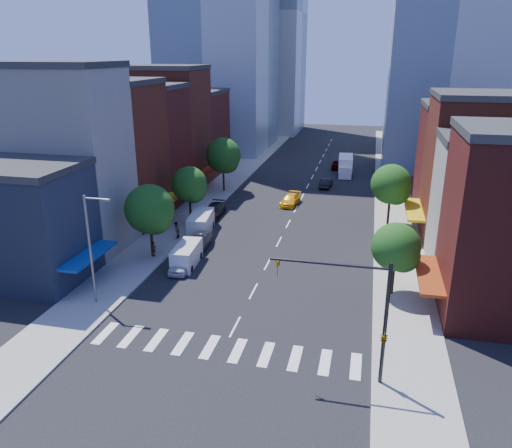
{
  "coord_description": "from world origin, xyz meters",
  "views": [
    {
      "loc": [
        8.86,
        -31.44,
        19.5
      ],
      "look_at": [
        -0.5,
        9.13,
        5.0
      ],
      "focal_mm": 35.0,
      "sensor_mm": 36.0,
      "label": 1
    }
  ],
  "objects": [
    {
      "name": "bldg_left_2",
      "position": [
        -21.0,
        20.5,
        8.0
      ],
      "size": [
        12.0,
        9.0,
        16.0
      ],
      "primitive_type": "cube",
      "color": "#5F2216",
      "rests_on": "ground"
    },
    {
      "name": "ground",
      "position": [
        0.0,
        0.0,
        0.0
      ],
      "size": [
        220.0,
        220.0,
        0.0
      ],
      "primitive_type": "plane",
      "color": "black",
      "rests_on": "ground"
    },
    {
      "name": "bldg_left_1",
      "position": [
        -21.0,
        12.0,
        9.0
      ],
      "size": [
        12.0,
        8.0,
        18.0
      ],
      "primitive_type": "cube",
      "color": "silver",
      "rests_on": "ground"
    },
    {
      "name": "tree_right_far",
      "position": [
        11.65,
        25.92,
        4.86
      ],
      "size": [
        4.6,
        4.6,
        7.2
      ],
      "color": "black",
      "rests_on": "sidewalk_right"
    },
    {
      "name": "parked_car_front",
      "position": [
        -7.5,
        8.72,
        0.72
      ],
      "size": [
        1.93,
        4.33,
        1.45
      ],
      "primitive_type": "imported",
      "rotation": [
        0.0,
        0.0,
        0.05
      ],
      "color": "silver",
      "rests_on": "ground"
    },
    {
      "name": "bldg_left_5",
      "position": [
        -21.0,
        47.0,
        6.5
      ],
      "size": [
        12.0,
        10.0,
        13.0
      ],
      "primitive_type": "cube",
      "color": "#541815",
      "rests_on": "ground"
    },
    {
      "name": "tree_left_mid",
      "position": [
        -11.35,
        21.92,
        4.53
      ],
      "size": [
        4.2,
        4.2,
        6.65
      ],
      "color": "black",
      "rests_on": "sidewalk_left"
    },
    {
      "name": "bldg_right_1",
      "position": [
        21.0,
        15.0,
        6.0
      ],
      "size": [
        12.0,
        8.0,
        12.0
      ],
      "primitive_type": "cube",
      "color": "silver",
      "rests_on": "ground"
    },
    {
      "name": "bldg_right_2",
      "position": [
        21.0,
        24.0,
        7.5
      ],
      "size": [
        12.0,
        10.0,
        15.0
      ],
      "primitive_type": "cube",
      "color": "#5F2216",
      "rests_on": "ground"
    },
    {
      "name": "taxi",
      "position": [
        -1.0,
        31.74,
        0.7
      ],
      "size": [
        2.5,
        5.02,
        1.4
      ],
      "primitive_type": "imported",
      "rotation": [
        0.0,
        0.0,
        -0.11
      ],
      "color": "#F6B10C",
      "rests_on": "ground"
    },
    {
      "name": "parked_car_third",
      "position": [
        -9.5,
        20.88,
        0.71
      ],
      "size": [
        2.87,
        5.35,
        1.43
      ],
      "primitive_type": "imported",
      "rotation": [
        0.0,
        0.0,
        0.1
      ],
      "color": "#999999",
      "rests_on": "ground"
    },
    {
      "name": "bldg_right_3",
      "position": [
        21.0,
        34.0,
        6.5
      ],
      "size": [
        12.0,
        10.0,
        13.0
      ],
      "primitive_type": "cube",
      "color": "#541815",
      "rests_on": "ground"
    },
    {
      "name": "tree_left_far",
      "position": [
        -11.35,
        35.92,
        5.2
      ],
      "size": [
        5.0,
        5.0,
        7.75
      ],
      "color": "black",
      "rests_on": "sidewalk_left"
    },
    {
      "name": "crosswalk",
      "position": [
        0.0,
        -3.0,
        0.01
      ],
      "size": [
        19.0,
        3.0,
        0.01
      ],
      "primitive_type": "cube",
      "color": "silver",
      "rests_on": "ground"
    },
    {
      "name": "traffic_signal",
      "position": [
        9.94,
        -4.5,
        4.16
      ],
      "size": [
        7.24,
        2.24,
        8.0
      ],
      "color": "black",
      "rests_on": "sidewalk_right"
    },
    {
      "name": "parked_car_rear",
      "position": [
        -9.5,
        24.84,
        0.75
      ],
      "size": [
        2.14,
        5.18,
        1.5
      ],
      "primitive_type": "imported",
      "rotation": [
        0.0,
        0.0,
        0.01
      ],
      "color": "black",
      "rests_on": "ground"
    },
    {
      "name": "tree_left_near",
      "position": [
        -11.35,
        10.92,
        4.87
      ],
      "size": [
        4.8,
        4.8,
        7.3
      ],
      "color": "black",
      "rests_on": "sidewalk_left"
    },
    {
      "name": "box_truck",
      "position": [
        5.08,
        50.86,
        1.41
      ],
      "size": [
        2.6,
        7.52,
        2.99
      ],
      "rotation": [
        0.0,
        0.0,
        0.05
      ],
      "color": "white",
      "rests_on": "ground"
    },
    {
      "name": "bldg_left_3",
      "position": [
        -21.0,
        29.0,
        7.5
      ],
      "size": [
        12.0,
        8.0,
        15.0
      ],
      "primitive_type": "cube",
      "color": "#541815",
      "rests_on": "ground"
    },
    {
      "name": "streetlight",
      "position": [
        -11.81,
        1.0,
        5.28
      ],
      "size": [
        2.25,
        0.25,
        9.0
      ],
      "color": "slate",
      "rests_on": "sidewalk_left"
    },
    {
      "name": "tree_right_near",
      "position": [
        11.65,
        7.92,
        4.19
      ],
      "size": [
        4.0,
        4.0,
        6.2
      ],
      "color": "black",
      "rests_on": "sidewalk_right"
    },
    {
      "name": "cargo_van_near",
      "position": [
        -7.49,
        9.84,
        1.01
      ],
      "size": [
        2.26,
        4.92,
        2.04
      ],
      "rotation": [
        0.0,
        0.0,
        0.07
      ],
      "color": "silver",
      "rests_on": "ground"
    },
    {
      "name": "parked_car_second",
      "position": [
        -7.62,
        14.48,
        0.72
      ],
      "size": [
        1.94,
        4.49,
        1.44
      ],
      "primitive_type": "imported",
      "rotation": [
        0.0,
        0.0,
        0.1
      ],
      "color": "black",
      "rests_on": "ground"
    },
    {
      "name": "traffic_car_oncoming",
      "position": [
        2.77,
        41.9,
        0.69
      ],
      "size": [
        1.84,
        4.28,
        1.37
      ],
      "primitive_type": "imported",
      "rotation": [
        0.0,
        0.0,
        3.05
      ],
      "color": "black",
      "rests_on": "ground"
    },
    {
      "name": "tower_far_w",
      "position": [
        -18.0,
        95.0,
        28.0
      ],
      "size": [
        18.0,
        18.0,
        56.0
      ],
      "primitive_type": "cube",
      "color": "#9EA5AD",
      "rests_on": "ground"
    },
    {
      "name": "sidewalk_left",
      "position": [
        -12.5,
        40.0,
        0.07
      ],
      "size": [
        5.0,
        120.0,
        0.15
      ],
      "primitive_type": "cube",
      "color": "gray",
      "rests_on": "ground"
    },
    {
      "name": "bldg_left_4",
      "position": [
        -21.0,
        37.5,
        8.5
      ],
      "size": [
        12.0,
        9.0,
        17.0
      ],
      "primitive_type": "cube",
      "color": "#5F2216",
      "rests_on": "ground"
    },
    {
      "name": "bldg_left_0",
      "position": [
        -21.0,
        4.0,
        5.0
      ],
      "size": [
        12.0,
        8.0,
        10.0
      ],
      "primitive_type": "cube",
      "color": "#323B53",
      "rests_on": "ground"
    },
    {
      "name": "sidewalk_right",
      "position": [
        12.5,
        40.0,
        0.07
      ],
      "size": [
        5.0,
        120.0,
        0.15
      ],
      "primitive_type": "cube",
      "color": "gray",
      "rests_on": "ground"
    },
    {
      "name": "cargo_van_far",
      "position": [
        -9.04,
        18.52,
        1.15
      ],
      "size": [
        2.9,
        5.71,
        2.33
      ],
      "rotation": [
        0.0,
        0.0,
        0.14
      ],
      "color": "silver",
      "rests_on": "ground"
    },
    {
      "name": "pedestrian_far",
      "position": [
        -11.03,
        16.2,
        1.06
      ],
      "size": [
        0.84,
        0.99,
        1.82
      ],
      "primitive_type": "imported",
      "rotation": [
        0.0,
        0.0,
        -1.39
      ],
      "color": "#999999",
      "rests_on": "sidewalk_left"
    },
    {
      "name": "pedestrian_near",
      "position": [
        -11.3,
        10.93,
        0.92
      ],
      "size": [
        0.44,
        0.6,
        1.53
      ],
      "primitive_type": "imported",
      "rotation": [
        0.0,
        0.0,
        1.71
      ],
      "color": "#999999",
      "rests_on": "sidewalk_left"
    },
    {
      "name": "traffic_car_far",
      "position": [
        3.38,
        55.09,
        0.74
      ],
      "size": [
        1.86,
        4.38,
        1.48
      ],
      "primitive_type": "imported",
      "rotation": [
        0.0,
        0.0,
        3.17
      ],
      "color": "#999999",
      "rests_on": "ground"
    }
  ]
}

